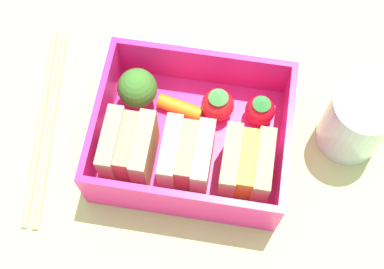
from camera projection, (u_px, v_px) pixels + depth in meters
The scene contains 12 objects.
ground_plane at pixel (192, 149), 53.17cm from camera, with size 120.00×120.00×2.00cm, color #B8CB76.
bento_tray at pixel (192, 143), 51.70cm from camera, with size 17.59×14.43×1.20cm, color #EF2385.
bento_rim at pixel (192, 130), 48.87cm from camera, with size 17.59×14.43×4.96cm.
sandwich_left at pixel (246, 166), 47.14cm from camera, with size 4.29×5.68×5.58cm.
sandwich_center_left at pixel (187, 158), 47.47cm from camera, with size 4.29×5.68×5.58cm.
sandwich_center at pixel (129, 149), 47.81cm from camera, with size 4.29×5.68×5.58cm.
strawberry_left at pixel (260, 110), 50.72cm from camera, with size 2.88×2.88×3.48cm.
strawberry_far_left at pixel (218, 104), 50.81cm from camera, with size 3.14×3.14×3.74cm.
carrot_stick_far_left at pixel (180, 107), 51.78cm from camera, with size 1.41×1.41×4.41cm, color orange.
broccoli_floret at pixel (137, 89), 50.39cm from camera, with size 3.81×3.81×4.64cm.
chopstick_pair at pixel (46, 120), 52.98cm from camera, with size 4.47×21.33×0.70cm.
drinking_glass at pixel (356, 121), 49.28cm from camera, with size 6.03×6.03×7.27cm, color silver.
Camera 1 is at (-3.16, 19.61, 48.34)cm, focal length 50.00 mm.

